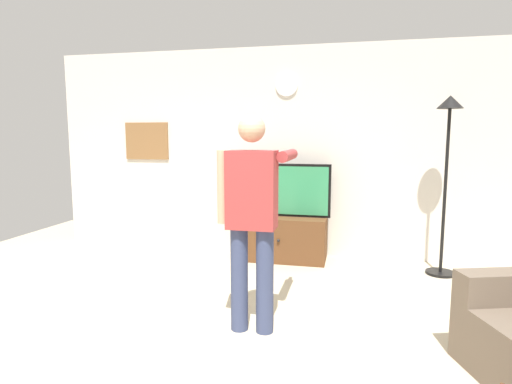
# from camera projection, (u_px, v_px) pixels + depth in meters

# --- Properties ---
(ground_plane) EXTENTS (8.40, 8.40, 0.00)m
(ground_plane) POSITION_uv_depth(u_px,v_px,m) (216.00, 365.00, 2.95)
(ground_plane) COLOR beige
(back_wall) EXTENTS (6.40, 0.10, 2.70)m
(back_wall) POSITION_uv_depth(u_px,v_px,m) (285.00, 152.00, 5.62)
(back_wall) COLOR silver
(back_wall) RESTS_ON ground_plane
(tv_stand) EXTENTS (1.11, 0.52, 0.55)m
(tv_stand) POSITION_uv_depth(u_px,v_px,m) (282.00, 238.00, 5.42)
(tv_stand) COLOR brown
(tv_stand) RESTS_ON ground_plane
(television) EXTENTS (1.20, 0.07, 0.66)m
(television) POSITION_uv_depth(u_px,v_px,m) (283.00, 190.00, 5.38)
(television) COLOR black
(television) RESTS_ON tv_stand
(wall_clock) EXTENTS (0.28, 0.03, 0.28)m
(wall_clock) POSITION_uv_depth(u_px,v_px,m) (287.00, 85.00, 5.44)
(wall_clock) COLOR white
(framed_picture) EXTENTS (0.64, 0.04, 0.51)m
(framed_picture) POSITION_uv_depth(u_px,v_px,m) (147.00, 141.00, 5.98)
(framed_picture) COLOR olive
(floor_lamp) EXTENTS (0.32, 0.32, 2.00)m
(floor_lamp) POSITION_uv_depth(u_px,v_px,m) (448.00, 148.00, 4.68)
(floor_lamp) COLOR black
(floor_lamp) RESTS_ON ground_plane
(person_standing_nearer_lamp) EXTENTS (0.56, 0.78, 1.73)m
(person_standing_nearer_lamp) POSITION_uv_depth(u_px,v_px,m) (252.00, 212.00, 3.36)
(person_standing_nearer_lamp) COLOR #384266
(person_standing_nearer_lamp) RESTS_ON ground_plane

